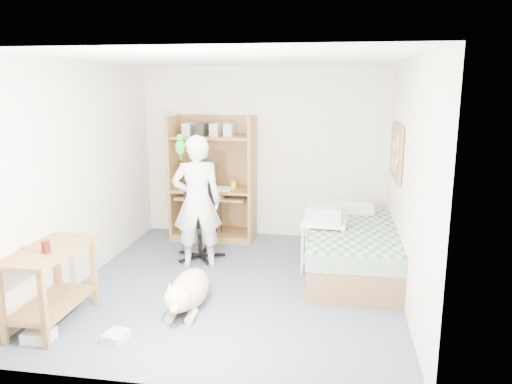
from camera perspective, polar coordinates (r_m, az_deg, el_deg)
floor at (r=5.80m, az=-2.10°, el=-10.54°), size 4.00×4.00×0.00m
wall_back at (r=7.38m, az=0.91°, el=4.52°), size 3.60×0.02×2.50m
wall_right at (r=5.38m, az=16.94°, el=1.03°), size 0.02×4.00×2.50m
wall_left at (r=6.06m, az=-19.15°, el=2.11°), size 0.02×4.00×2.50m
ceiling at (r=5.35m, az=-2.32°, el=14.96°), size 3.60×4.00×0.02m
computer_hutch at (r=7.34m, az=-4.82°, el=1.02°), size 1.20×0.63×1.80m
bed at (r=6.18m, az=11.03°, el=-6.46°), size 1.02×2.02×0.66m
side_desk at (r=5.13m, az=-22.44°, el=-8.73°), size 0.50×1.00×0.75m
corkboard at (r=6.23m, az=15.76°, el=4.45°), size 0.04×0.94×0.66m
office_chair at (r=6.60m, az=-6.47°, el=-4.48°), size 0.56×0.57×1.00m
person at (r=6.18m, az=-6.75°, el=-1.11°), size 0.69×0.55×1.65m
parrot at (r=6.13m, az=-8.66°, el=5.24°), size 0.12×0.21×0.33m
dog at (r=5.22m, az=-7.76°, el=-11.10°), size 0.40×1.16×0.43m
printer_cart at (r=6.13m, az=7.75°, el=-5.19°), size 0.56×0.46×0.63m
printer at (r=6.05m, az=7.83°, el=-2.45°), size 0.44×0.35×0.18m
crt_monitor at (r=7.37m, az=-6.19°, el=2.03°), size 0.42×0.44×0.35m
keyboard at (r=7.23m, az=-5.36°, el=-0.38°), size 0.46×0.18×0.03m
pencil_cup at (r=7.18m, az=-2.57°, el=0.81°), size 0.08×0.08×0.12m
drink_glass at (r=4.92m, az=-22.89°, el=-5.76°), size 0.08×0.08×0.12m
floor_box_a at (r=5.02m, az=-23.57°, el=-14.82°), size 0.26×0.22×0.10m
floor_box_b at (r=4.80m, az=-15.73°, el=-15.61°), size 0.22×0.25×0.08m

